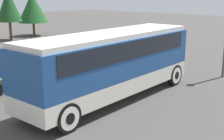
{
  "coord_description": "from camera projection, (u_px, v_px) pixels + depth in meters",
  "views": [
    {
      "loc": [
        -11.21,
        -9.37,
        5.11
      ],
      "look_at": [
        0.0,
        0.0,
        1.48
      ],
      "focal_mm": 50.0,
      "sensor_mm": 36.0,
      "label": 1
    }
  ],
  "objects": [
    {
      "name": "ground_plane",
      "position": [
        112.0,
        99.0,
        15.41
      ],
      "size": [
        120.0,
        120.0,
        0.0
      ],
      "primitive_type": "plane",
      "color": "#423F3D"
    },
    {
      "name": "tour_bus",
      "position": [
        113.0,
        59.0,
        15.0
      ],
      "size": [
        10.19,
        2.64,
        3.3
      ],
      "color": "silver",
      "rests_on": "ground_plane"
    },
    {
      "name": "parked_car_mid",
      "position": [
        91.0,
        55.0,
        22.62
      ],
      "size": [
        4.7,
        1.9,
        1.51
      ],
      "color": "maroon",
      "rests_on": "ground_plane"
    },
    {
      "name": "tree_left",
      "position": [
        33.0,
        7.0,
        37.51
      ],
      "size": [
        3.53,
        3.53,
        5.2
      ],
      "color": "brown",
      "rests_on": "ground_plane"
    },
    {
      "name": "tree_center",
      "position": [
        9.0,
        5.0,
        33.92
      ],
      "size": [
        2.74,
        2.74,
        5.65
      ],
      "color": "brown",
      "rests_on": "ground_plane"
    }
  ]
}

